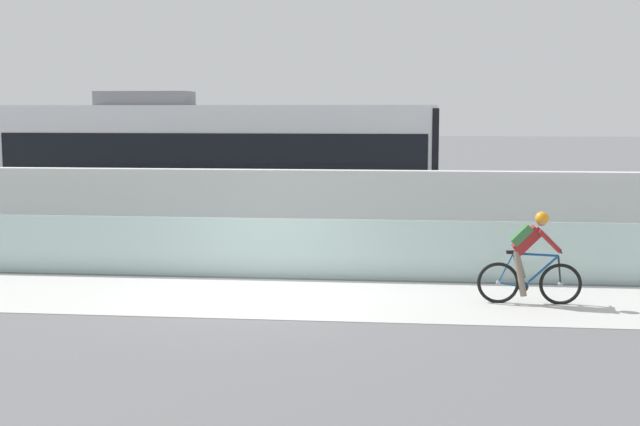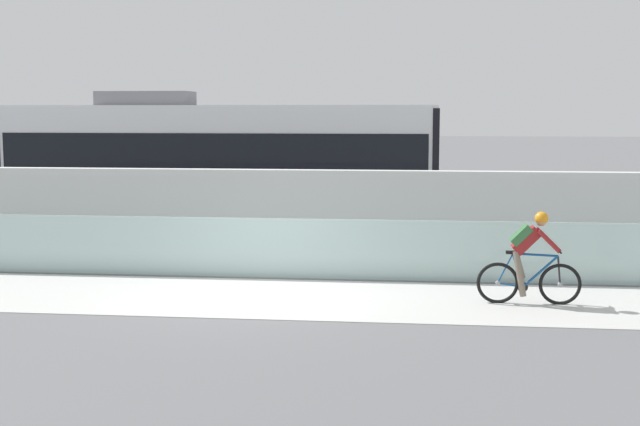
{
  "view_description": "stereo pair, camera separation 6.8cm",
  "coord_description": "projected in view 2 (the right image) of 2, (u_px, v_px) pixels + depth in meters",
  "views": [
    {
      "loc": [
        2.77,
        -14.57,
        3.3
      ],
      "look_at": [
        0.95,
        2.35,
        1.25
      ],
      "focal_mm": 47.48,
      "sensor_mm": 36.0,
      "label": 1
    },
    {
      "loc": [
        2.84,
        -14.56,
        3.3
      ],
      "look_at": [
        0.95,
        2.35,
        1.25
      ],
      "focal_mm": 47.48,
      "sensor_mm": 36.0,
      "label": 2
    }
  ],
  "objects": [
    {
      "name": "ground_plane",
      "position": [
        253.0,
        297.0,
        15.07
      ],
      "size": [
        200.0,
        200.0,
        0.0
      ],
      "primitive_type": "plane",
      "color": "slate"
    },
    {
      "name": "tram_rail_near",
      "position": [
        299.0,
        244.0,
        21.12
      ],
      "size": [
        32.0,
        0.08,
        0.01
      ],
      "primitive_type": "cube",
      "color": "#595654",
      "rests_on": "ground"
    },
    {
      "name": "concrete_barrier_wall",
      "position": [
        284.0,
        216.0,
        18.55
      ],
      "size": [
        32.0,
        0.36,
        2.04
      ],
      "primitive_type": "cube",
      "color": "silver",
      "rests_on": "ground"
    },
    {
      "name": "tram_rail_far",
      "position": [
        306.0,
        236.0,
        22.54
      ],
      "size": [
        32.0,
        0.08,
        0.01
      ],
      "primitive_type": "cube",
      "color": "#595654",
      "rests_on": "ground"
    },
    {
      "name": "glass_parapet",
      "position": [
        270.0,
        248.0,
        16.83
      ],
      "size": [
        32.0,
        0.05,
        1.19
      ],
      "primitive_type": "cube",
      "color": "silver",
      "rests_on": "ground"
    },
    {
      "name": "bike_path_deck",
      "position": [
        253.0,
        297.0,
        15.07
      ],
      "size": [
        32.0,
        3.2,
        0.01
      ],
      "primitive_type": "cube",
      "color": "silver",
      "rests_on": "ground"
    },
    {
      "name": "cyclist_on_bike",
      "position": [
        529.0,
        258.0,
        14.45
      ],
      "size": [
        1.77,
        0.58,
        1.61
      ],
      "color": "black",
      "rests_on": "ground"
    },
    {
      "name": "tram",
      "position": [
        221.0,
        166.0,
        21.84
      ],
      "size": [
        11.06,
        2.54,
        3.81
      ],
      "color": "silver",
      "rests_on": "ground"
    }
  ]
}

